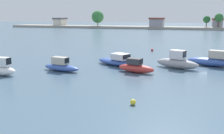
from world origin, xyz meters
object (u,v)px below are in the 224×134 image
object	(u,v)px
moored_boat_4	(116,61)
mooring_buoy_0	(133,102)
moored_boat_7	(212,61)
moored_boat_2	(0,69)
moored_boat_6	(177,62)
mooring_buoy_2	(152,50)
moored_boat_3	(61,66)
moored_boat_5	(136,67)

from	to	relation	value
moored_boat_4	mooring_buoy_0	world-z (taller)	moored_boat_4
moored_boat_7	mooring_buoy_0	world-z (taller)	moored_boat_7
moored_boat_7	moored_boat_2	bearing A→B (deg)	-134.08
moored_boat_2	moored_boat_6	xyz separation A→B (m)	(15.71, 8.63, 0.08)
moored_boat_2	moored_boat_4	xyz separation A→B (m)	(8.99, 8.15, -0.10)
moored_boat_4	moored_boat_7	world-z (taller)	moored_boat_7
moored_boat_6	moored_boat_7	size ratio (longest dim) A/B	0.89
moored_boat_4	mooring_buoy_2	bearing A→B (deg)	106.42
moored_boat_6	mooring_buoy_2	world-z (taller)	moored_boat_6
moored_boat_3	mooring_buoy_2	size ratio (longest dim) A/B	10.89
moored_boat_7	moored_boat_3	bearing A→B (deg)	-136.89
moored_boat_2	moored_boat_4	distance (m)	12.13
moored_boat_5	moored_boat_7	xyz separation A→B (m)	(7.42, 5.84, 0.08)
moored_boat_7	mooring_buoy_0	bearing A→B (deg)	-94.02
moored_boat_3	moored_boat_4	size ratio (longest dim) A/B	0.81
moored_boat_4	mooring_buoy_2	xyz separation A→B (m)	(2.01, 12.74, -0.32)
moored_boat_2	mooring_buoy_2	distance (m)	23.61
moored_boat_4	moored_boat_5	size ratio (longest dim) A/B	1.36
moored_boat_7	moored_boat_4	bearing A→B (deg)	-148.19
moored_boat_5	mooring_buoy_2	distance (m)	15.72
moored_boat_4	moored_boat_6	size ratio (longest dim) A/B	1.08
moored_boat_2	moored_boat_6	distance (m)	17.92
moored_boat_2	moored_boat_7	distance (m)	22.31
moored_boat_3	mooring_buoy_2	xyz separation A→B (m)	(6.48, 17.38, -0.30)
moored_boat_2	moored_boat_5	xyz separation A→B (m)	(11.96, 5.21, -0.07)
moored_boat_4	moored_boat_7	bearing A→B (deg)	40.94
mooring_buoy_0	moored_boat_2	bearing A→B (deg)	164.41
moored_boat_7	mooring_buoy_2	size ratio (longest dim) A/B	13.83
moored_boat_6	mooring_buoy_2	distance (m)	13.15
moored_boat_5	mooring_buoy_0	size ratio (longest dim) A/B	10.58
moored_boat_4	moored_boat_2	bearing A→B (deg)	-112.43
moored_boat_7	mooring_buoy_0	distance (m)	15.90
mooring_buoy_2	moored_boat_5	bearing A→B (deg)	-86.50
moored_boat_6	moored_boat_4	bearing A→B (deg)	-156.06
moored_boat_4	moored_boat_6	xyz separation A→B (m)	(6.72, 0.48, 0.17)
moored_boat_6	mooring_buoy_0	xyz separation A→B (m)	(-1.84, -12.50, -0.51)
moored_boat_3	moored_boat_6	bearing A→B (deg)	33.39
moored_boat_3	moored_boat_4	xyz separation A→B (m)	(4.48, 4.64, 0.02)
moored_boat_3	moored_boat_7	bearing A→B (deg)	35.72
moored_boat_7	moored_boat_5	bearing A→B (deg)	-125.58
moored_boat_2	mooring_buoy_2	size ratio (longest dim) A/B	8.61
mooring_buoy_2	mooring_buoy_0	bearing A→B (deg)	-83.38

